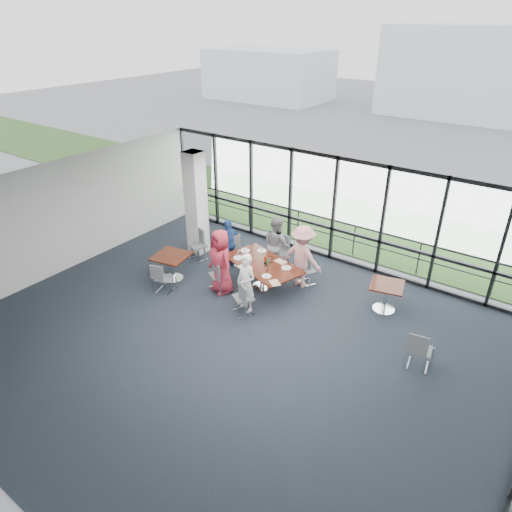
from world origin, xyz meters
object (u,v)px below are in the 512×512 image
Objects in this scene: structural_column at (196,204)px; diner_far_right at (302,257)px; side_table_left at (172,259)px; chair_main_fr at (307,270)px; chair_main_nl at (219,275)px; chair_spare_r at (421,350)px; main_table at (262,267)px; side_table_right at (387,289)px; chair_main_nr at (243,297)px; chair_main_fl at (280,252)px; chair_spare_la at (164,278)px; diner_end at (229,244)px; chair_spare_lb at (198,246)px; chair_main_end at (226,251)px; diner_far_left at (277,244)px; diner_near_left at (221,262)px; diner_near_right at (246,283)px.

diner_far_right is (3.70, 0.10, -0.70)m from structural_column.
side_table_left is 3.78m from chair_main_fr.
chair_main_nl is 1.01× the size of chair_spare_r.
chair_main_fr reaches higher than main_table.
chair_main_nl is (-4.04, -1.70, -0.17)m from side_table_right.
chair_main_nr is (2.64, -0.17, -0.18)m from side_table_left.
chair_spare_r reaches higher than main_table.
diner_far_right reaches higher than chair_main_fl.
chair_spare_la is (-2.85, -2.42, -0.49)m from diner_far_right.
diner_far_right is at bearing 97.28° from chair_main_fr.
chair_main_fl is at bearing 174.40° from side_table_right.
chair_main_fl reaches higher than chair_spare_la.
chair_spare_lb is at bearing -66.25° from diner_end.
chair_main_nr is (1.79, -1.68, -0.29)m from diner_end.
chair_main_nl is 1.37m from chair_main_end.
diner_far_right reaches higher than chair_main_end.
structural_column reaches higher than diner_far_left.
structural_column is at bearing 92.58° from chair_spare_la.
chair_main_nr is 4.26m from chair_spare_r.
chair_spare_r is (6.57, 1.04, 0.03)m from chair_spare_la.
chair_main_end reaches higher than chair_spare_r.
diner_near_left is 1.38m from diner_end.
structural_column is 2.74m from chair_spare_la.
chair_main_nr is (0.05, -0.18, -0.32)m from diner_near_right.
diner_near_right reaches higher than chair_main_nl.
chair_main_nr is at bearing -142.01° from side_table_right.
side_table_left is 6.87m from chair_spare_r.
chair_main_fl is at bearing -58.73° from diner_far_left.
chair_spare_la is (-1.79, -2.96, -0.06)m from chair_main_fl.
diner_far_right is at bearing -174.96° from side_table_right.
chair_spare_la is (0.28, -0.60, -0.23)m from side_table_left.
chair_main_fr is (2.35, 0.49, -0.34)m from diner_end.
side_table_left is 1.30× the size of chair_main_fr.
side_table_left is at bearing 68.56° from diner_far_left.
diner_near_right reaches higher than chair_spare_lb.
structural_column is 2.62m from diner_near_left.
diner_near_left is 1.89m from diner_far_left.
chair_spare_r is at bearing 14.42° from diner_near_right.
chair_spare_r is (3.72, -1.38, -0.45)m from diner_far_right.
chair_main_end reaches higher than chair_main_fl.
chair_main_fr is (0.88, 0.88, -0.23)m from main_table.
diner_near_right is at bearing 136.41° from chair_main_nr.
side_table_right is at bearing 43.84° from diner_near_right.
diner_near_left is (-0.78, -0.80, 0.26)m from main_table.
diner_far_left is at bearing -11.68° from diner_far_right.
diner_near_left reaches higher than diner_far_left.
diner_far_right is 3.99m from chair_spare_r.
diner_near_right is at bearing 0.15° from side_table_left.
chair_main_nl is at bearing -166.82° from diner_near_left.
chair_main_fr is 2.51m from chair_main_end.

